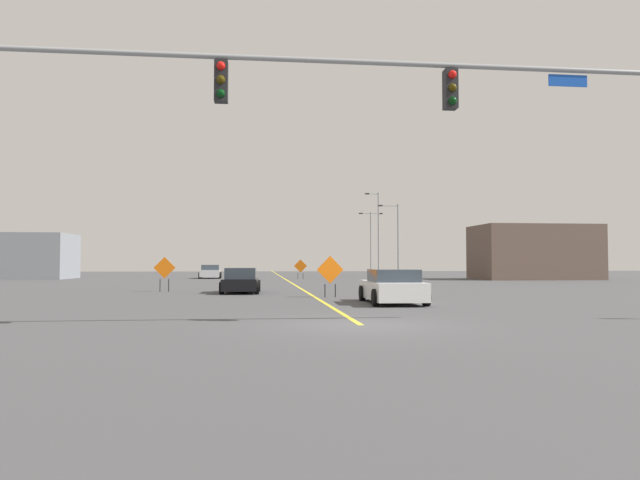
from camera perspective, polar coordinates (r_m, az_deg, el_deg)
ground at (r=14.81m, az=4.15°, el=-8.50°), size 175.54×175.54×0.00m
road_centre_stripe at (r=63.31m, az=-3.88°, el=-3.69°), size 0.16×97.52×0.01m
traffic_signal_assembly at (r=15.03m, az=-8.77°, el=13.40°), size 18.11×0.44×7.37m
street_lamp_mid_left at (r=57.46m, az=7.65°, el=0.30°), size 2.11×0.24×7.42m
street_lamp_near_left at (r=70.43m, az=5.11°, el=0.19°), size 2.96×0.24×7.78m
street_lamp_mid_right at (r=62.82m, az=5.79°, el=0.89°), size 1.56×0.24×9.29m
construction_sign_median_far at (r=32.51m, az=-15.28°, el=-2.88°), size 1.19×0.05×1.91m
construction_sign_median_near at (r=55.49m, az=-1.96°, el=-2.69°), size 1.28×0.23×1.90m
construction_sign_left_shoulder at (r=26.38m, az=1.02°, el=-3.16°), size 1.27×0.25×1.91m
car_white_passing at (r=22.70m, az=7.25°, el=-4.70°), size 2.22×4.51×1.34m
car_black_mid at (r=30.44m, az=-7.90°, el=-4.06°), size 2.08×3.88×1.32m
car_silver_distant at (r=58.42m, az=-10.90°, el=-3.17°), size 2.24×3.94×1.36m
roadside_building_east at (r=57.81m, az=20.59°, el=-1.16°), size 10.99×6.17×5.11m
roadside_building_west at (r=62.85m, az=-27.31°, el=-1.45°), size 8.45×6.27×4.41m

